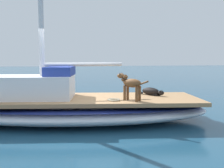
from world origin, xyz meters
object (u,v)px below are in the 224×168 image
object	(u,v)px
dog_black	(152,91)
deck_winch	(139,90)
dog_brown	(131,84)
coiled_rope	(114,100)
sailboat_main	(77,109)

from	to	relation	value
dog_black	deck_winch	xyz separation A→B (m)	(0.39, 0.26, -0.01)
dog_brown	coiled_rope	size ratio (longest dim) A/B	2.45
dog_brown	coiled_rope	distance (m)	0.58
dog_brown	deck_winch	size ratio (longest dim) A/B	3.78
deck_winch	coiled_rope	distance (m)	1.53
sailboat_main	dog_brown	bearing A→B (deg)	-122.16
dog_black	dog_brown	bearing A→B (deg)	131.59
dog_black	coiled_rope	bearing A→B (deg)	118.74
sailboat_main	coiled_rope	size ratio (longest dim) A/B	23.38
sailboat_main	dog_brown	xyz separation A→B (m)	(-0.81, -1.29, 0.75)
sailboat_main	dog_brown	world-z (taller)	dog_brown
dog_black	coiled_rope	world-z (taller)	dog_black
sailboat_main	dog_black	size ratio (longest dim) A/B	8.67
sailboat_main	deck_winch	size ratio (longest dim) A/B	36.08
dog_brown	coiled_rope	world-z (taller)	dog_brown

